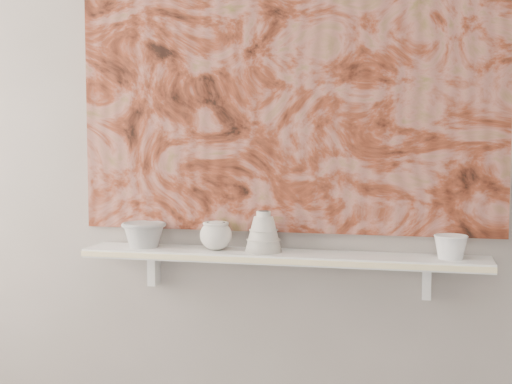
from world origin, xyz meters
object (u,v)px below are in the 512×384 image
(painting, at_px, (286,75))
(bowl_grey, at_px, (144,234))
(bowl_white, at_px, (451,247))
(shelf, at_px, (281,257))
(cup_cream, at_px, (216,235))
(bell_vessel, at_px, (263,231))

(painting, bearing_deg, bowl_grey, -170.88)
(bowl_white, bearing_deg, shelf, 180.00)
(shelf, height_order, cup_cream, cup_cream)
(shelf, height_order, painting, painting)
(painting, height_order, bowl_grey, painting)
(shelf, distance_m, painting, 0.63)
(painting, distance_m, bell_vessel, 0.55)
(bowl_grey, xyz_separation_m, cup_cream, (0.27, 0.00, 0.01))
(shelf, bearing_deg, bowl_white, 0.00)
(shelf, distance_m, cup_cream, 0.24)
(painting, height_order, bell_vessel, painting)
(cup_cream, distance_m, bell_vessel, 0.17)
(cup_cream, relative_size, bowl_white, 1.03)
(bowl_grey, bearing_deg, cup_cream, 0.00)
(bell_vessel, height_order, bowl_white, bell_vessel)
(bowl_grey, height_order, cup_cream, cup_cream)
(bowl_white, bearing_deg, cup_cream, 180.00)
(cup_cream, bearing_deg, bowl_white, 0.00)
(painting, xyz_separation_m, bowl_grey, (-0.50, -0.08, -0.56))
(painting, xyz_separation_m, bowl_white, (0.56, -0.08, -0.57))
(painting, distance_m, bowl_white, 0.81)
(bowl_grey, height_order, bowl_white, bowl_grey)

